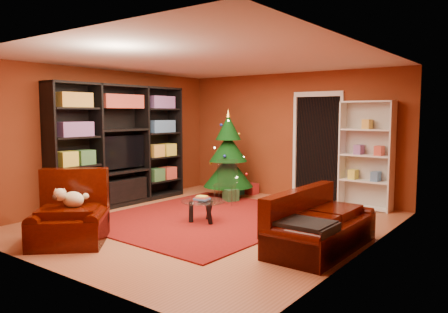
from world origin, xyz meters
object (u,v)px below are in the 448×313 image
Objects in this scene: media_unit at (120,145)px; armchair at (69,214)px; christmas_tree at (228,155)px; gift_box_red at (252,189)px; white_bookshelf at (366,155)px; sofa at (322,220)px; rug at (206,217)px; dog at (73,200)px; gift_box_teal at (235,188)px; gift_box_green at (231,195)px; coffee_table at (203,211)px; acrylic_chair at (225,185)px.

media_unit is 2.67m from armchair.
gift_box_red is (0.22, 0.57, -0.79)m from christmas_tree.
white_bookshelf is 5.24m from armchair.
christmas_tree is 1.04× the size of sofa.
white_bookshelf reaches higher than rug.
media_unit is at bearing -146.18° from white_bookshelf.
dog is at bearing -86.73° from christmas_tree.
rug is 2.38m from gift_box_red.
rug is at bearing 4.17° from media_unit.
gift_box_teal is 1.22× the size of gift_box_red.
rug is 2.32m from media_unit.
dog is (-0.10, -3.53, 0.47)m from gift_box_green.
white_bookshelf is at bearing 50.89° from rug.
media_unit is at bearing -136.12° from gift_box_green.
rug is at bearing -71.11° from gift_box_green.
armchair is (0.00, -4.53, 0.28)m from gift_box_red.
dog is at bearing 45.00° from armchair.
sofa is (2.86, -2.70, 0.27)m from gift_box_red.
gift_box_red is 0.33× the size of coffee_table.
media_unit is at bearing 86.82° from sofa.
media_unit is 1.47× the size of white_bookshelf.
acrylic_chair is at bearing 61.92° from sofa.
christmas_tree is at bearing -110.95° from gift_box_red.
acrylic_chair is (0.21, -1.26, 0.28)m from gift_box_red.
gift_box_red is (1.44, 2.42, -1.03)m from media_unit.
acrylic_chair is at bearing 43.72° from armchair.
christmas_tree is 0.92m from gift_box_green.
coffee_table is (1.03, -2.35, 0.04)m from gift_box_teal.
coffee_table is at bearing -3.33° from media_unit.
gift_box_red is 0.12× the size of white_bookshelf.
acrylic_chair is (-0.54, 1.33, 0.21)m from coffee_table.
sofa is (2.75, -1.77, 0.26)m from gift_box_green.
media_unit is at bearing -117.96° from gift_box_teal.
media_unit is 4.63m from white_bookshelf.
sofa is at bearing -9.95° from armchair.
acrylic_chair is (0.21, 3.28, -0.00)m from armchair.
armchair reaches higher than gift_box_red.
white_bookshelf is 2.83m from sofa.
gift_box_teal is 0.28× the size of armchair.
coffee_table is at bearing -57.45° from rug.
gift_box_green is at bearing 45.69° from armchair.
christmas_tree is at bearing 114.64° from rug.
gift_box_green is 0.32× the size of acrylic_chair.
acrylic_chair is at bearing -80.48° from gift_box_red.
sofa is (3.13, -2.47, 0.24)m from gift_box_teal.
media_unit reaches higher than dog.
christmas_tree is 7.89× the size of gift_box_red.
gift_box_teal is at bearing 52.29° from sofa.
gift_box_teal is at bearing 51.08° from armchair.
sofa is (2.85, 1.83, -0.01)m from armchair.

